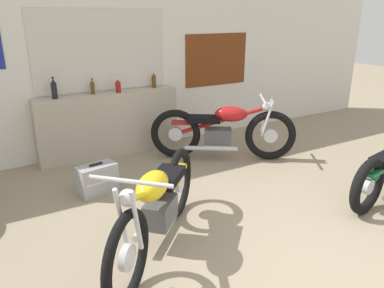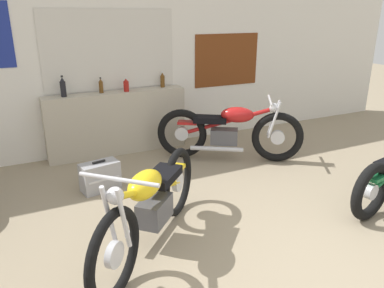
{
  "view_description": "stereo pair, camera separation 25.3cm",
  "coord_description": "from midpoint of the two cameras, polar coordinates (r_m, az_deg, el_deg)",
  "views": [
    {
      "loc": [
        -2.16,
        -1.65,
        2.05
      ],
      "look_at": [
        -0.26,
        1.66,
        0.7
      ],
      "focal_mm": 35.0,
      "sensor_mm": 36.0,
      "label": 1
    },
    {
      "loc": [
        -1.93,
        -1.77,
        2.05
      ],
      "look_at": [
        -0.26,
        1.66,
        0.7
      ],
      "focal_mm": 35.0,
      "sensor_mm": 36.0,
      "label": 2
    }
  ],
  "objects": [
    {
      "name": "ground_plane",
      "position": [
        3.36,
        16.94,
        -19.07
      ],
      "size": [
        24.0,
        24.0,
        0.0
      ],
      "primitive_type": "plane",
      "color": "gray"
    },
    {
      "name": "wall_back",
      "position": [
        5.88,
        -9.66,
        12.92
      ],
      "size": [
        10.0,
        0.07,
        2.8
      ],
      "color": "silver",
      "rests_on": "ground_plane"
    },
    {
      "name": "sill_counter",
      "position": [
        5.73,
        -13.65,
        2.93
      ],
      "size": [
        2.09,
        0.28,
        0.94
      ],
      "color": "#B7AD99",
      "rests_on": "ground_plane"
    },
    {
      "name": "bottle_leftmost",
      "position": [
        5.44,
        -21.56,
        7.78
      ],
      "size": [
        0.08,
        0.08,
        0.29
      ],
      "color": "black",
      "rests_on": "sill_counter"
    },
    {
      "name": "bottle_left_center",
      "position": [
        5.57,
        -16.2,
        8.31
      ],
      "size": [
        0.06,
        0.06,
        0.22
      ],
      "color": "#5B3814",
      "rests_on": "sill_counter"
    },
    {
      "name": "bottle_center",
      "position": [
        5.61,
        -12.49,
        8.6
      ],
      "size": [
        0.08,
        0.08,
        0.21
      ],
      "color": "maroon",
      "rests_on": "sill_counter"
    },
    {
      "name": "bottle_right_center",
      "position": [
        5.88,
        -7.07,
        9.57
      ],
      "size": [
        0.07,
        0.07,
        0.25
      ],
      "color": "#5B3814",
      "rests_on": "sill_counter"
    },
    {
      "name": "motorcycle_yellow",
      "position": [
        3.36,
        -7.48,
        -9.29
      ],
      "size": [
        1.49,
        1.5,
        0.93
      ],
      "color": "black",
      "rests_on": "ground_plane"
    },
    {
      "name": "motorcycle_red",
      "position": [
        5.42,
        3.37,
        2.05
      ],
      "size": [
        1.82,
        1.24,
        0.91
      ],
      "color": "black",
      "rests_on": "ground_plane"
    },
    {
      "name": "hard_case_silver",
      "position": [
        4.62,
        -15.78,
        -5.18
      ],
      "size": [
        0.49,
        0.31,
        0.38
      ],
      "color": "#9E9EA3",
      "rests_on": "ground_plane"
    }
  ]
}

